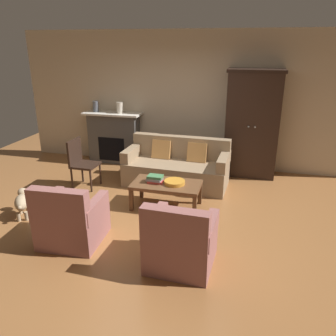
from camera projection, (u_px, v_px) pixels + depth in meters
The scene contains 14 objects.
ground_plane at pixel (151, 216), 5.25m from camera, with size 9.60×9.60×0.00m, color #9E6638.
back_wall at pixel (185, 100), 7.08m from camera, with size 7.20×0.10×2.80m, color beige.
fireplace at pixel (114, 137), 7.50m from camera, with size 1.26×0.48×1.12m.
armoire at pixel (252, 124), 6.58m from camera, with size 1.06×0.57×2.09m.
couch at pixel (177, 168), 6.38m from camera, with size 1.95×0.93×0.86m.
coffee_table at pixel (166, 186), 5.43m from camera, with size 1.10×0.60×0.42m.
fruit_bowl at pixel (175, 182), 5.37m from camera, with size 0.33×0.33×0.06m, color orange.
book_stack at pixel (155, 179), 5.42m from camera, with size 0.27×0.20×0.12m.
mantel_vase_slate at pixel (96, 106), 7.34m from camera, with size 0.12×0.12×0.24m, color #565B66.
mantel_vase_cream at pixel (120, 108), 7.21m from camera, with size 0.14×0.14×0.24m, color beige.
armchair_near_left at pixel (71, 221), 4.47m from camera, with size 0.81×0.81×0.88m.
armchair_near_right at pixel (180, 243), 3.99m from camera, with size 0.81×0.80×0.88m.
side_chair_wooden at pixel (81, 160), 6.18m from camera, with size 0.45×0.45×0.90m.
dog at pixel (22, 202), 5.17m from camera, with size 0.39×0.51×0.39m.
Camera 1 is at (1.40, -4.45, 2.53)m, focal length 36.10 mm.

